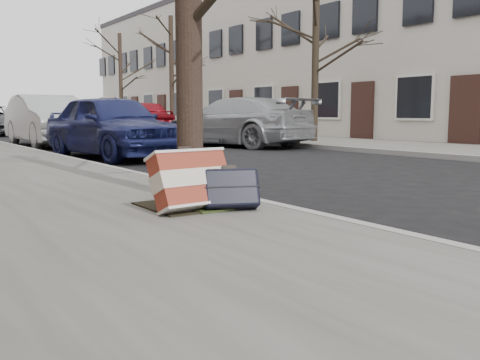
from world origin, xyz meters
TOP-DOWN VIEW (x-y plane):
  - ground at (0.00, 0.00)m, footprint 120.00×120.00m
  - far_sidewalk at (7.80, 15.00)m, footprint 4.00×70.00m
  - house_far at (13.15, 16.00)m, footprint 6.70×40.00m
  - dirt_patch at (-2.00, 1.20)m, footprint 0.85×0.85m
  - suitcase_red at (-2.12, 0.95)m, footprint 0.76×0.46m
  - suitcase_navy at (-1.80, 0.80)m, footprint 0.59×0.47m
  - car_near_front at (-0.06, 8.29)m, footprint 2.19×4.43m
  - car_near_mid at (-0.03, 13.74)m, footprint 1.73×4.79m
  - car_far_front at (4.60, 10.32)m, footprint 3.29×5.42m
  - car_far_back at (4.86, 18.13)m, footprint 2.21×4.72m
  - tree_far_a at (7.20, 9.66)m, footprint 0.22×0.22m
  - tree_far_b at (7.20, 19.62)m, footprint 0.22×0.22m
  - tree_far_c at (7.20, 25.93)m, footprint 0.22×0.22m

SIDE VIEW (x-z plane):
  - ground at x=0.00m, z-range 0.00..0.00m
  - far_sidewalk at x=7.80m, z-range 0.00..0.12m
  - dirt_patch at x=-2.00m, z-range 0.12..0.14m
  - suitcase_navy at x=-1.80m, z-range 0.12..0.52m
  - suitcase_red at x=-2.12m, z-range 0.12..0.68m
  - car_near_front at x=-0.06m, z-range 0.00..1.45m
  - car_far_front at x=4.60m, z-range 0.00..1.47m
  - car_far_back at x=4.86m, z-range 0.00..1.56m
  - car_near_mid at x=-0.03m, z-range 0.00..1.57m
  - tree_far_a at x=7.20m, z-range 0.12..4.53m
  - tree_far_c at x=7.20m, z-range 0.12..5.46m
  - tree_far_b at x=7.20m, z-range 0.12..5.49m
  - house_far at x=13.15m, z-range 0.00..7.20m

